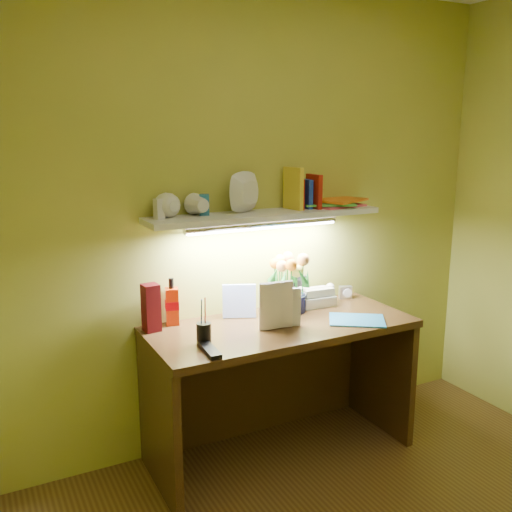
{
  "coord_description": "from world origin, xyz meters",
  "views": [
    {
      "loc": [
        -1.42,
        -1.25,
        1.74
      ],
      "look_at": [
        -0.07,
        1.35,
        1.09
      ],
      "focal_mm": 40.0,
      "sensor_mm": 36.0,
      "label": 1
    }
  ],
  "objects": [
    {
      "name": "desk",
      "position": [
        0.0,
        1.2,
        0.38
      ],
      "size": [
        1.4,
        0.6,
        0.75
      ],
      "primitive_type": "cube",
      "color": "#34200E",
      "rests_on": "ground"
    },
    {
      "name": "telephone",
      "position": [
        0.34,
        1.39,
        0.81
      ],
      "size": [
        0.21,
        0.16,
        0.12
      ],
      "primitive_type": null,
      "rotation": [
        0.0,
        0.0,
        -0.08
      ],
      "color": "beige",
      "rests_on": "desk"
    },
    {
      "name": "wall_shelf",
      "position": [
        -0.0,
        1.38,
        1.33
      ],
      "size": [
        1.32,
        0.32,
        0.26
      ],
      "color": "silver",
      "rests_on": "ground"
    },
    {
      "name": "pen_cup",
      "position": [
        -0.47,
        1.13,
        0.84
      ],
      "size": [
        0.09,
        0.09,
        0.17
      ],
      "primitive_type": "cylinder",
      "rotation": [
        0.0,
        0.0,
        0.27
      ],
      "color": "black",
      "rests_on": "desk"
    },
    {
      "name": "desk_book_a",
      "position": [
        -0.15,
        1.15,
        0.87
      ],
      "size": [
        0.18,
        0.05,
        0.25
      ],
      "primitive_type": "imported",
      "rotation": [
        0.0,
        0.0,
        -0.14
      ],
      "color": "silver",
      "rests_on": "desk"
    },
    {
      "name": "tv_remote",
      "position": [
        -0.49,
        1.01,
        0.76
      ],
      "size": [
        0.07,
        0.19,
        0.02
      ],
      "primitive_type": "cube",
      "rotation": [
        0.0,
        0.0,
        -0.08
      ],
      "color": "black",
      "rests_on": "desk"
    },
    {
      "name": "whisky_bottle",
      "position": [
        -0.51,
        1.45,
        0.87
      ],
      "size": [
        0.08,
        0.08,
        0.25
      ],
      "primitive_type": null,
      "rotation": [
        0.0,
        0.0,
        -0.25
      ],
      "color": "red",
      "rests_on": "desk"
    },
    {
      "name": "desk_book_b",
      "position": [
        -0.06,
        1.19,
        0.85
      ],
      "size": [
        0.14,
        0.08,
        0.2
      ],
      "primitive_type": "imported",
      "rotation": [
        0.0,
        0.0,
        -0.49
      ],
      "color": "silver",
      "rests_on": "desk"
    },
    {
      "name": "desk_clock",
      "position": [
        0.57,
        1.42,
        0.79
      ],
      "size": [
        0.08,
        0.06,
        0.07
      ],
      "primitive_type": "cube",
      "rotation": [
        0.0,
        0.0,
        -0.33
      ],
      "color": "#B0B0B4",
      "rests_on": "desk"
    },
    {
      "name": "blue_folder",
      "position": [
        0.38,
        1.05,
        0.75
      ],
      "size": [
        0.36,
        0.34,
        0.01
      ],
      "primitive_type": "cube",
      "rotation": [
        0.0,
        0.0,
        -0.59
      ],
      "color": "teal",
      "rests_on": "desk"
    },
    {
      "name": "whisky_box",
      "position": [
        -0.63,
        1.41,
        0.87
      ],
      "size": [
        0.08,
        0.08,
        0.24
      ],
      "primitive_type": "cube",
      "rotation": [
        0.0,
        0.0,
        0.1
      ],
      "color": "#50090E",
      "rests_on": "desk"
    },
    {
      "name": "art_card",
      "position": [
        -0.15,
        1.4,
        0.84
      ],
      "size": [
        0.18,
        0.1,
        0.18
      ],
      "primitive_type": null,
      "rotation": [
        0.0,
        0.0,
        -0.4
      ],
      "color": "white",
      "rests_on": "desk"
    },
    {
      "name": "flower_bouquet",
      "position": [
        0.14,
        1.37,
        0.92
      ],
      "size": [
        0.23,
        0.23,
        0.33
      ],
      "primitive_type": null,
      "rotation": [
        0.0,
        0.0,
        0.11
      ],
      "color": "#0C113B",
      "rests_on": "desk"
    }
  ]
}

